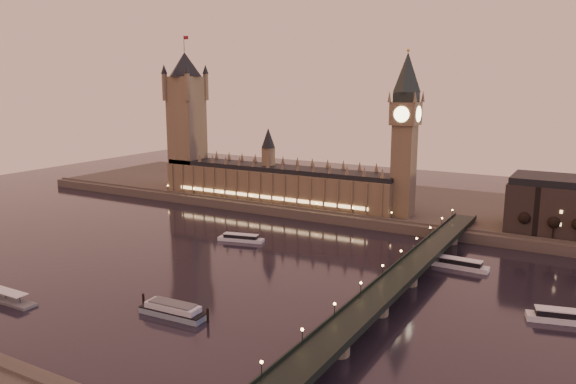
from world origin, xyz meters
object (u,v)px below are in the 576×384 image
(cruise_boat_b, at_px, (461,264))
(moored_barge, at_px, (173,310))
(pontoon_pier, at_px, (0,296))
(cruise_boat_a, at_px, (241,238))

(cruise_boat_b, xyz_separation_m, moored_barge, (-84.78, -114.37, 0.35))
(moored_barge, distance_m, pontoon_pier, 79.08)
(cruise_boat_a, bearing_deg, moored_barge, -83.38)
(cruise_boat_a, bearing_deg, cruise_boat_b, -6.56)
(cruise_boat_a, distance_m, moored_barge, 106.25)
(cruise_boat_a, height_order, cruise_boat_b, cruise_boat_b)
(cruise_boat_b, distance_m, moored_barge, 142.36)
(pontoon_pier, bearing_deg, cruise_boat_b, 40.61)
(moored_barge, bearing_deg, cruise_boat_a, 107.50)
(pontoon_pier, bearing_deg, moored_barge, 17.03)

